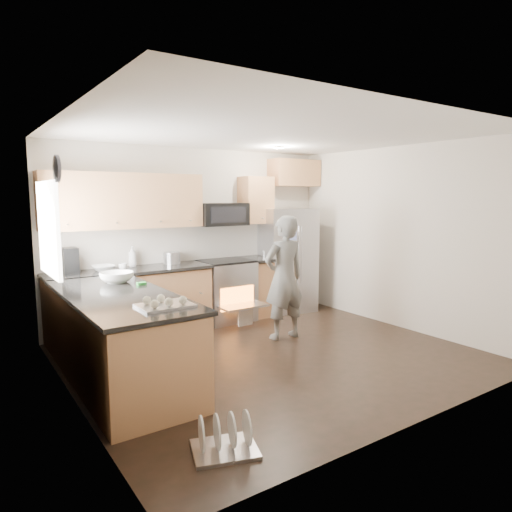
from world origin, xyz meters
TOP-DOWN VIEW (x-y plane):
  - ground at (0.00, 0.00)m, footprint 4.50×4.50m
  - room_shell at (-0.04, 0.02)m, footprint 4.54×4.04m
  - back_cabinet_run at (-0.59, 1.75)m, footprint 4.45×0.64m
  - peninsula at (-1.75, 0.25)m, footprint 0.96×2.36m
  - stove_range at (0.35, 1.69)m, footprint 0.76×0.97m
  - refrigerator at (1.50, 1.65)m, footprint 0.93×0.78m
  - person at (0.53, 0.48)m, footprint 0.62×0.42m
  - dish_rack at (-1.53, -1.46)m, footprint 0.57×0.51m

SIDE VIEW (x-z plane):
  - ground at x=0.00m, z-range 0.00..0.00m
  - dish_rack at x=-1.53m, z-range -0.07..0.23m
  - peninsula at x=-1.75m, z-range -0.05..0.99m
  - stove_range at x=0.35m, z-range -0.22..1.57m
  - person at x=0.53m, z-range 0.00..1.64m
  - refrigerator at x=1.50m, z-range 0.00..1.69m
  - back_cabinet_run at x=-0.59m, z-range -0.29..2.21m
  - room_shell at x=-0.04m, z-range 0.36..2.98m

